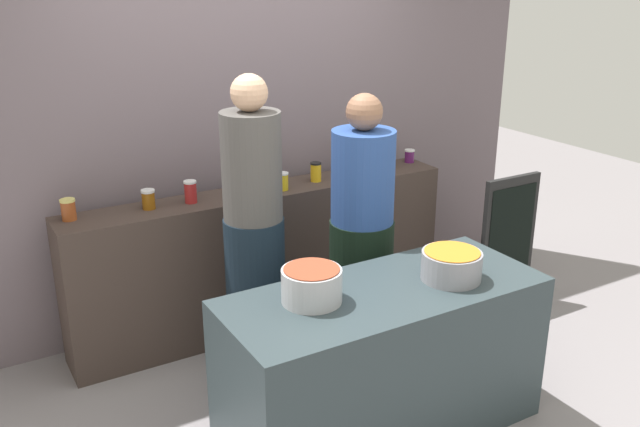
# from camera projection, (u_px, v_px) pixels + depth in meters

# --- Properties ---
(ground) EXTENTS (12.00, 12.00, 0.00)m
(ground) POSITION_uv_depth(u_px,v_px,m) (350.00, 400.00, 4.03)
(ground) COLOR gray
(storefront_wall) EXTENTS (4.80, 0.12, 3.00)m
(storefront_wall) POSITION_uv_depth(u_px,v_px,m) (238.00, 105.00, 4.70)
(storefront_wall) COLOR slate
(storefront_wall) RESTS_ON ground
(display_shelf) EXTENTS (2.70, 0.36, 0.98)m
(display_shelf) POSITION_uv_depth(u_px,v_px,m) (265.00, 258.00, 4.75)
(display_shelf) COLOR #3D302A
(display_shelf) RESTS_ON ground
(prep_table) EXTENTS (1.70, 0.70, 0.84)m
(prep_table) POSITION_uv_depth(u_px,v_px,m) (382.00, 361.00, 3.64)
(prep_table) COLOR #2E3B3F
(prep_table) RESTS_ON ground
(preserve_jar_0) EXTENTS (0.09, 0.09, 0.13)m
(preserve_jar_0) POSITION_uv_depth(u_px,v_px,m) (68.00, 210.00, 4.03)
(preserve_jar_0) COLOR #95431D
(preserve_jar_0) RESTS_ON display_shelf
(preserve_jar_1) EXTENTS (0.08, 0.08, 0.12)m
(preserve_jar_1) POSITION_uv_depth(u_px,v_px,m) (148.00, 199.00, 4.21)
(preserve_jar_1) COLOR #854A0F
(preserve_jar_1) RESTS_ON display_shelf
(preserve_jar_2) EXTENTS (0.08, 0.08, 0.14)m
(preserve_jar_2) POSITION_uv_depth(u_px,v_px,m) (191.00, 192.00, 4.32)
(preserve_jar_2) COLOR #A52122
(preserve_jar_2) RESTS_ON display_shelf
(preserve_jar_3) EXTENTS (0.08, 0.08, 0.12)m
(preserve_jar_3) POSITION_uv_depth(u_px,v_px,m) (262.00, 183.00, 4.54)
(preserve_jar_3) COLOR olive
(preserve_jar_3) RESTS_ON display_shelf
(preserve_jar_4) EXTENTS (0.08, 0.08, 0.12)m
(preserve_jar_4) POSITION_uv_depth(u_px,v_px,m) (283.00, 181.00, 4.58)
(preserve_jar_4) COLOR gold
(preserve_jar_4) RESTS_ON display_shelf
(preserve_jar_5) EXTENTS (0.08, 0.08, 0.13)m
(preserve_jar_5) POSITION_uv_depth(u_px,v_px,m) (316.00, 172.00, 4.76)
(preserve_jar_5) COLOR gold
(preserve_jar_5) RESTS_ON display_shelf
(preserve_jar_6) EXTENTS (0.07, 0.07, 0.14)m
(preserve_jar_6) POSITION_uv_depth(u_px,v_px,m) (362.00, 163.00, 4.96)
(preserve_jar_6) COLOR #A73811
(preserve_jar_6) RESTS_ON display_shelf
(preserve_jar_7) EXTENTS (0.07, 0.07, 0.15)m
(preserve_jar_7) POSITION_uv_depth(u_px,v_px,m) (377.00, 162.00, 4.97)
(preserve_jar_7) COLOR #375628
(preserve_jar_7) RESTS_ON display_shelf
(preserve_jar_8) EXTENTS (0.07, 0.07, 0.15)m
(preserve_jar_8) POSITION_uv_depth(u_px,v_px,m) (389.00, 158.00, 5.06)
(preserve_jar_8) COLOR #8B410C
(preserve_jar_8) RESTS_ON display_shelf
(preserve_jar_9) EXTENTS (0.08, 0.08, 0.10)m
(preserve_jar_9) POSITION_uv_depth(u_px,v_px,m) (409.00, 156.00, 5.23)
(preserve_jar_9) COLOR #531952
(preserve_jar_9) RESTS_ON display_shelf
(cooking_pot_left) EXTENTS (0.30, 0.30, 0.18)m
(cooking_pot_left) POSITION_uv_depth(u_px,v_px,m) (312.00, 285.00, 3.35)
(cooking_pot_left) COLOR #B7B7BC
(cooking_pot_left) RESTS_ON prep_table
(cooking_pot_center) EXTENTS (0.32, 0.32, 0.16)m
(cooking_pot_center) POSITION_uv_depth(u_px,v_px,m) (451.00, 265.00, 3.59)
(cooking_pot_center) COLOR gray
(cooking_pot_center) RESTS_ON prep_table
(cook_with_tongs) EXTENTS (0.36, 0.36, 1.85)m
(cook_with_tongs) POSITION_uv_depth(u_px,v_px,m) (254.00, 246.00, 4.03)
(cook_with_tongs) COLOR black
(cook_with_tongs) RESTS_ON ground
(cook_in_cap) EXTENTS (0.40, 0.40, 1.70)m
(cook_in_cap) POSITION_uv_depth(u_px,v_px,m) (361.00, 245.00, 4.26)
(cook_in_cap) COLOR black
(cook_in_cap) RESTS_ON ground
(chalkboard_sign) EXTENTS (0.49, 0.05, 0.99)m
(chalkboard_sign) POSITION_uv_depth(u_px,v_px,m) (508.00, 241.00, 5.03)
(chalkboard_sign) COLOR black
(chalkboard_sign) RESTS_ON ground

